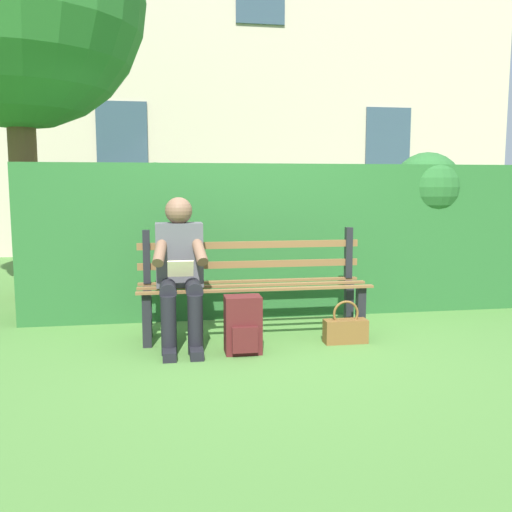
# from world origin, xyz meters

# --- Properties ---
(ground) EXTENTS (60.00, 60.00, 0.00)m
(ground) POSITION_xyz_m (0.00, 0.00, 0.00)
(ground) COLOR #477533
(park_bench) EXTENTS (1.94, 0.46, 0.91)m
(park_bench) POSITION_xyz_m (0.00, -0.06, 0.44)
(park_bench) COLOR black
(park_bench) RESTS_ON ground
(person_seated) EXTENTS (0.44, 0.73, 1.19)m
(person_seated) POSITION_xyz_m (0.62, 0.10, 0.63)
(person_seated) COLOR #4C4C51
(person_seated) RESTS_ON ground
(hedge_backdrop) EXTENTS (5.06, 0.88, 1.62)m
(hedge_backdrop) POSITION_xyz_m (-0.49, -1.05, 0.79)
(hedge_backdrop) COLOR #265B28
(hedge_backdrop) RESTS_ON ground
(tree) EXTENTS (2.97, 2.83, 4.73)m
(tree) POSITION_xyz_m (2.42, -2.26, 3.25)
(tree) COLOR brown
(tree) RESTS_ON ground
(building_facade) EXTENTS (10.07, 3.26, 7.72)m
(building_facade) POSITION_xyz_m (-1.08, -7.52, 3.86)
(building_facade) COLOR #BCAD93
(building_facade) RESTS_ON ground
(backpack) EXTENTS (0.28, 0.26, 0.44)m
(backpack) POSITION_xyz_m (0.16, 0.43, 0.22)
(backpack) COLOR #4C1919
(backpack) RESTS_ON ground
(handbag) EXTENTS (0.35, 0.13, 0.35)m
(handbag) POSITION_xyz_m (-0.71, 0.30, 0.11)
(handbag) COLOR brown
(handbag) RESTS_ON ground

